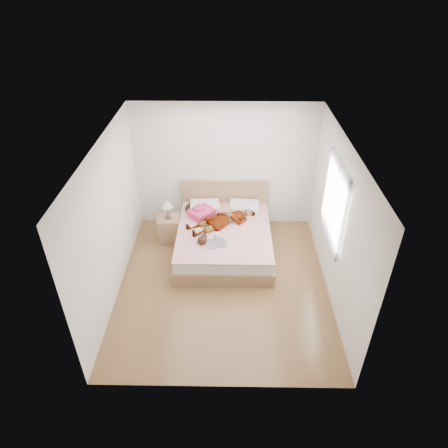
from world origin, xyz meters
name	(u,v)px	position (x,y,z in m)	size (l,w,h in m)	color
ground	(223,284)	(0.00, 0.00, 0.00)	(4.00, 4.00, 0.00)	#502E19
woman	(224,218)	(-0.01, 1.19, 0.61)	(0.55, 1.47, 0.20)	white
hair	(196,208)	(-0.58, 1.64, 0.55)	(0.44, 0.54, 0.08)	black
phone	(199,203)	(-0.51, 1.59, 0.70)	(0.05, 0.10, 0.01)	silver
room_shell	(334,203)	(1.77, 0.30, 1.50)	(4.00, 4.00, 4.00)	white
bed	(224,237)	(0.00, 1.04, 0.28)	(1.80, 2.08, 1.00)	olive
towel	(201,212)	(-0.46, 1.41, 0.61)	(0.58, 0.57, 0.24)	#E73E5F
magazine	(215,244)	(-0.15, 0.49, 0.52)	(0.50, 0.39, 0.03)	silver
coffee_mug	(217,235)	(-0.13, 0.69, 0.56)	(0.14, 0.12, 0.10)	white
plush_toy	(203,239)	(-0.38, 0.53, 0.59)	(0.22, 0.28, 0.14)	black
nightstand	(169,227)	(-1.10, 1.31, 0.30)	(0.45, 0.41, 0.92)	olive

